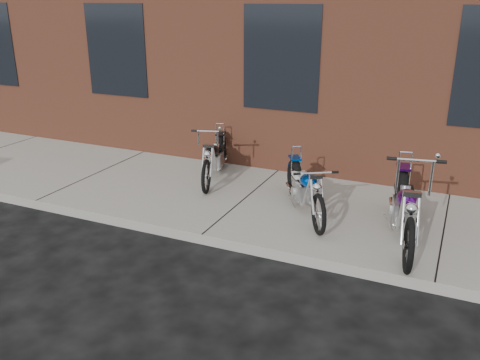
% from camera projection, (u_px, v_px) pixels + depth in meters
% --- Properties ---
extents(ground, '(120.00, 120.00, 0.00)m').
position_uv_depth(ground, '(202.00, 244.00, 6.96)').
color(ground, black).
rests_on(ground, ground).
extents(sidewalk, '(22.00, 3.00, 0.15)m').
position_uv_depth(sidewalk, '(246.00, 202.00, 8.22)').
color(sidewalk, gray).
rests_on(sidewalk, ground).
extents(chopper_purple, '(0.68, 2.32, 1.31)m').
position_uv_depth(chopper_purple, '(405.00, 210.00, 6.65)').
color(chopper_purple, black).
rests_on(chopper_purple, sidewalk).
extents(chopper_blue, '(1.14, 1.74, 0.87)m').
position_uv_depth(chopper_blue, '(305.00, 190.00, 7.52)').
color(chopper_blue, black).
rests_on(chopper_blue, sidewalk).
extents(chopper_third, '(0.71, 1.94, 1.01)m').
position_uv_depth(chopper_third, '(215.00, 159.00, 8.97)').
color(chopper_third, black).
rests_on(chopper_third, sidewalk).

